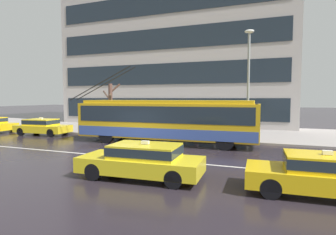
% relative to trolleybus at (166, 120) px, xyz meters
% --- Properties ---
extents(ground_plane, '(160.00, 160.00, 0.00)m').
position_rel_trolleybus_xyz_m(ground_plane, '(-1.27, -3.40, -1.55)').
color(ground_plane, '#262027').
extents(sidewalk_slab, '(80.00, 10.00, 0.14)m').
position_rel_trolleybus_xyz_m(sidewalk_slab, '(-1.27, 6.60, -1.48)').
color(sidewalk_slab, gray).
rests_on(sidewalk_slab, ground_plane).
extents(lane_centre_line, '(72.00, 0.14, 0.01)m').
position_rel_trolleybus_xyz_m(lane_centre_line, '(-1.27, -4.60, -1.54)').
color(lane_centre_line, silver).
rests_on(lane_centre_line, ground_plane).
extents(trolleybus, '(12.94, 2.95, 5.06)m').
position_rel_trolleybus_xyz_m(trolleybus, '(0.00, 0.00, 0.00)').
color(trolleybus, gold).
rests_on(trolleybus, ground_plane).
extents(taxi_oncoming_near, '(4.64, 2.07, 1.39)m').
position_rel_trolleybus_xyz_m(taxi_oncoming_near, '(2.00, -7.46, -0.84)').
color(taxi_oncoming_near, yellow).
rests_on(taxi_oncoming_near, ground_plane).
extents(taxi_queued_behind_bus, '(4.39, 2.17, 1.39)m').
position_rel_trolleybus_xyz_m(taxi_queued_behind_bus, '(-10.72, 0.33, -0.84)').
color(taxi_queued_behind_bus, yellow).
rests_on(taxi_queued_behind_bus, ground_plane).
extents(taxi_oncoming_far, '(4.38, 1.94, 1.39)m').
position_rel_trolleybus_xyz_m(taxi_oncoming_far, '(7.88, -7.19, -0.84)').
color(taxi_oncoming_far, gold).
rests_on(taxi_oncoming_far, ground_plane).
extents(bus_shelter, '(3.98, 1.64, 2.43)m').
position_rel_trolleybus_xyz_m(bus_shelter, '(-2.88, 3.05, 0.41)').
color(bus_shelter, gray).
rests_on(bus_shelter, sidewalk_slab).
extents(pedestrian_at_shelter, '(1.32, 1.32, 1.93)m').
position_rel_trolleybus_xyz_m(pedestrian_at_shelter, '(-2.73, 2.51, 0.13)').
color(pedestrian_at_shelter, '#18334E').
rests_on(pedestrian_at_shelter, sidewalk_slab).
extents(pedestrian_approaching_curb, '(0.39, 0.39, 1.63)m').
position_rel_trolleybus_xyz_m(pedestrian_approaching_curb, '(2.37, 3.89, -0.45)').
color(pedestrian_approaching_curb, '#4B474A').
rests_on(pedestrian_approaching_curb, sidewalk_slab).
extents(pedestrian_walking_past, '(1.47, 1.47, 1.95)m').
position_rel_trolleybus_xyz_m(pedestrian_walking_past, '(1.23, 2.80, 0.18)').
color(pedestrian_walking_past, '#56414C').
rests_on(pedestrian_walking_past, sidewalk_slab).
extents(street_lamp, '(0.60, 0.32, 7.16)m').
position_rel_trolleybus_xyz_m(street_lamp, '(4.89, 2.11, 2.79)').
color(street_lamp, gray).
rests_on(street_lamp, sidewalk_slab).
extents(street_tree_bare, '(1.49, 1.33, 4.10)m').
position_rel_trolleybus_xyz_m(street_tree_bare, '(-7.32, 4.96, 0.80)').
color(street_tree_bare, brown).
rests_on(street_tree_bare, sidewalk_slab).
extents(office_tower_corner_left, '(25.22, 15.09, 24.51)m').
position_rel_trolleybus_xyz_m(office_tower_corner_left, '(-3.92, 16.49, 10.72)').
color(office_tower_corner_left, '#B7B0AC').
rests_on(office_tower_corner_left, ground_plane).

